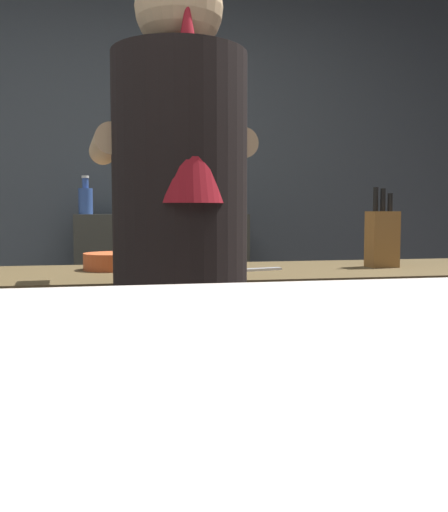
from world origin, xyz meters
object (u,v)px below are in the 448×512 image
object	(u,v)px
bartender	(181,257)
chefs_knife	(249,270)
knife_block	(382,238)
bottle_vinegar	(211,197)
mixing_bowl	(114,261)
bottle_hot_sauce	(86,199)

from	to	relation	value
bartender	chefs_knife	world-z (taller)	bartender
knife_block	bottle_vinegar	world-z (taller)	bottle_vinegar
mixing_bowl	chefs_knife	size ratio (longest dim) A/B	0.87
chefs_knife	bottle_vinegar	bearing A→B (deg)	71.13
chefs_knife	bartender	bearing A→B (deg)	-138.42
mixing_bowl	chefs_knife	xyz separation A→B (m)	(0.44, -0.14, -0.02)
knife_block	chefs_knife	distance (m)	0.52
mixing_bowl	knife_block	bearing A→B (deg)	-5.90
mixing_bowl	bottle_vinegar	xyz separation A→B (m)	(0.56, 1.24, 0.26)
mixing_bowl	bottle_vinegar	bearing A→B (deg)	65.55
chefs_knife	bottle_vinegar	world-z (taller)	bottle_vinegar
mixing_bowl	bottle_vinegar	size ratio (longest dim) A/B	0.82
bartender	bottle_hot_sauce	distance (m)	1.73
bottle_vinegar	knife_block	bearing A→B (deg)	-73.99
knife_block	chefs_knife	bearing A→B (deg)	-175.01
bottle_vinegar	bottle_hot_sauce	xyz separation A→B (m)	(-0.69, -0.09, -0.02)
bartender	bottle_hot_sauce	size ratio (longest dim) A/B	8.47
chefs_knife	bottle_hot_sauce	distance (m)	1.44
bottle_vinegar	bottle_hot_sauce	world-z (taller)	bottle_vinegar
bartender	bottle_vinegar	world-z (taller)	bartender
bartender	mixing_bowl	xyz separation A→B (m)	(-0.16, 0.55, -0.05)
bottle_vinegar	bottle_hot_sauce	size ratio (longest dim) A/B	1.24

